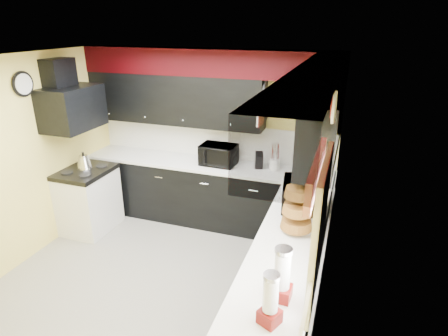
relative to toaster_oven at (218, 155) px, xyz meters
name	(u,v)px	position (x,y,z in m)	size (l,w,h in m)	color
ground	(160,280)	(-0.20, -1.50, -1.08)	(3.60, 3.60, 0.00)	gray
wall_back	(213,136)	(-0.20, 0.30, 0.17)	(3.60, 0.06, 2.50)	#E0C666
wall_right	(328,209)	(1.60, -1.50, 0.17)	(0.06, 3.60, 2.50)	#E0C666
wall_left	(19,163)	(-2.00, -1.50, 0.17)	(0.06, 3.60, 2.50)	#E0C666
ceiling	(143,60)	(-0.20, -1.50, 1.42)	(3.60, 3.60, 0.06)	white
cab_back	(206,193)	(-0.20, 0.00, -0.63)	(3.60, 0.60, 0.90)	black
cab_right	(284,294)	(1.30, -1.80, -0.63)	(0.60, 3.00, 0.90)	black
counter_back	(205,164)	(-0.20, 0.00, -0.16)	(3.62, 0.64, 0.04)	white
counter_right	(287,252)	(1.30, -1.80, -0.16)	(0.64, 3.02, 0.04)	white
splash_back	(212,140)	(-0.20, 0.29, 0.11)	(3.60, 0.02, 0.50)	white
splash_right	(326,215)	(1.59, -1.50, 0.11)	(0.02, 3.60, 0.50)	white
upper_back	(175,99)	(-0.70, 0.13, 0.72)	(2.60, 0.35, 0.70)	black
upper_right	(323,124)	(1.43, -0.60, 0.72)	(0.35, 1.80, 0.70)	black
soffit_back	(207,62)	(-0.20, 0.12, 1.24)	(3.60, 0.36, 0.35)	black
soffit_right	(316,92)	(1.42, -1.68, 1.24)	(0.36, 3.24, 0.35)	black
stove	(89,201)	(-1.70, -0.75, -0.65)	(0.60, 0.75, 0.86)	white
cooktop	(85,172)	(-1.70, -0.75, -0.19)	(0.62, 0.77, 0.06)	black
hood	(72,108)	(-1.75, -0.75, 0.70)	(0.50, 0.78, 0.55)	black
hood_duct	(59,75)	(-1.88, -0.75, 1.12)	(0.24, 0.40, 0.40)	black
window	(319,228)	(1.59, -2.40, 0.47)	(0.03, 0.86, 0.96)	white
valance	(317,172)	(1.53, -2.40, 0.87)	(0.04, 0.88, 0.20)	red
pan_top	(265,91)	(0.62, 0.05, 0.92)	(0.03, 0.22, 0.40)	black
pan_mid	(262,113)	(0.62, -0.08, 0.67)	(0.03, 0.28, 0.46)	black
pan_low	(266,111)	(0.62, 0.18, 0.64)	(0.03, 0.24, 0.42)	black
cut_board	(260,111)	(0.63, -0.20, 0.72)	(0.03, 0.26, 0.35)	white
baskets	(297,209)	(1.32, -1.45, 0.10)	(0.27, 0.27, 0.50)	brown
clock	(23,84)	(-1.97, -1.25, 1.07)	(0.03, 0.30, 0.30)	black
deco_plate	(334,107)	(1.57, -1.85, 1.17)	(0.03, 0.24, 0.24)	white
toaster_oven	(218,155)	(0.00, 0.00, 0.00)	(0.49, 0.41, 0.29)	black
microwave	(299,194)	(1.27, -0.93, 0.00)	(0.53, 0.36, 0.29)	black
utensil_crock	(275,165)	(0.80, 0.06, -0.07)	(0.14, 0.14, 0.15)	white
knife_block	(259,161)	(0.58, 0.03, -0.03)	(0.10, 0.14, 0.23)	black
kettle	(84,162)	(-1.74, -0.69, -0.07)	(0.21, 0.21, 0.19)	#A6A6AA
dispenser_a	(282,275)	(1.37, -2.44, 0.06)	(0.15, 0.15, 0.40)	#5A0009
dispenser_b	(270,301)	(1.34, -2.70, 0.04)	(0.13, 0.13, 0.36)	#750004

